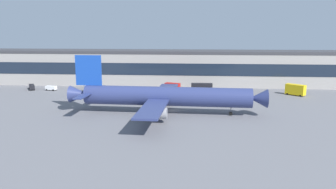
% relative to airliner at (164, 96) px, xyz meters
% --- Properties ---
extents(ground_plane, '(600.00, 600.00, 0.00)m').
position_rel_airliner_xyz_m(ground_plane, '(2.04, 3.77, -5.22)').
color(ground_plane, slate).
extents(terminal_building, '(177.39, 16.61, 15.38)m').
position_rel_airliner_xyz_m(terminal_building, '(2.04, 54.26, 2.49)').
color(terminal_building, '#9E9993').
rests_on(terminal_building, ground_plane).
extents(airliner, '(58.58, 50.04, 17.08)m').
position_rel_airliner_xyz_m(airliner, '(0.00, 0.00, 0.00)').
color(airliner, navy).
rests_on(airliner, ground_plane).
extents(belt_loader, '(4.87, 6.56, 1.95)m').
position_rel_airliner_xyz_m(belt_loader, '(-58.58, 36.55, -4.07)').
color(belt_loader, black).
rests_on(belt_loader, ground_plane).
extents(crew_van, '(5.08, 5.36, 2.55)m').
position_rel_airliner_xyz_m(crew_van, '(-33.16, 34.88, -3.76)').
color(crew_van, white).
rests_on(crew_van, ground_plane).
extents(stair_truck, '(6.46, 4.38, 3.55)m').
position_rel_airliner_xyz_m(stair_truck, '(-0.01, 35.80, -3.24)').
color(stair_truck, red).
rests_on(stair_truck, ground_plane).
extents(catering_truck, '(7.17, 6.65, 4.15)m').
position_rel_airliner_xyz_m(catering_truck, '(47.01, 32.06, -2.93)').
color(catering_truck, yellow).
rests_on(catering_truck, ground_plane).
extents(fuel_truck, '(8.41, 2.84, 3.35)m').
position_rel_airliner_xyz_m(fuel_truck, '(11.60, 37.09, -3.34)').
color(fuel_truck, black).
rests_on(fuel_truck, ground_plane).
extents(follow_me_car, '(4.68, 2.69, 1.85)m').
position_rel_airliner_xyz_m(follow_me_car, '(-49.62, 34.80, -4.13)').
color(follow_me_car, white).
rests_on(follow_me_car, ground_plane).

